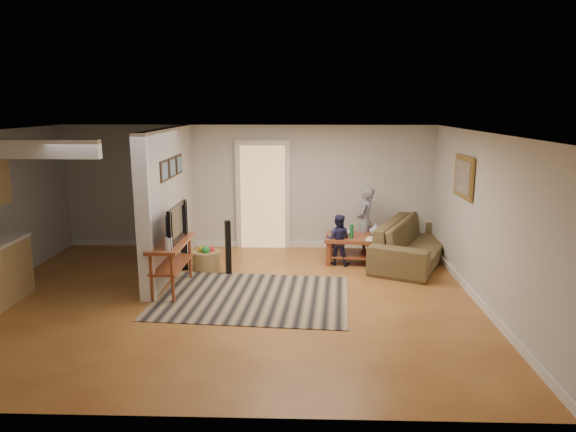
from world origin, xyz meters
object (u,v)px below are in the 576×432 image
at_px(toddler, 338,264).
at_px(sofa, 413,260).
at_px(coffee_table, 361,242).
at_px(child, 364,255).
at_px(speaker_left, 228,247).
at_px(toy_basket, 207,259).
at_px(speaker_right, 183,240).
at_px(tv_console, 172,246).

bearing_deg(toddler, sofa, -154.03).
xyz_separation_m(coffee_table, child, (0.11, 0.45, -0.39)).
height_order(speaker_left, child, speaker_left).
bearing_deg(toy_basket, toddler, 8.36).
relative_size(speaker_left, speaker_right, 0.86).
xyz_separation_m(sofa, tv_console, (-4.15, -1.69, 0.72)).
bearing_deg(speaker_left, child, 7.11).
relative_size(sofa, child, 1.93).
distance_m(coffee_table, speaker_right, 3.25).
bearing_deg(child, speaker_left, -41.39).
distance_m(speaker_right, toddler, 2.84).
distance_m(speaker_left, child, 2.80).
xyz_separation_m(coffee_table, tv_console, (-3.14, -1.55, 0.33)).
bearing_deg(speaker_right, coffee_table, -15.07).
xyz_separation_m(coffee_table, speaker_right, (-3.20, -0.52, 0.16)).
distance_m(speaker_right, child, 3.50).
bearing_deg(sofa, speaker_left, 129.53).
distance_m(speaker_left, toddler, 2.08).
height_order(sofa, speaker_right, speaker_right).
bearing_deg(child, toy_basket, -49.08).
bearing_deg(toy_basket, tv_console, -107.61).
relative_size(coffee_table, toddler, 1.45).
distance_m(coffee_table, tv_console, 3.52).
bearing_deg(toy_basket, speaker_right, -175.56).
height_order(speaker_left, toy_basket, speaker_left).
bearing_deg(toy_basket, child, 17.91).
height_order(coffee_table, speaker_right, speaker_right).
xyz_separation_m(speaker_right, child, (3.32, 0.97, -0.55)).
bearing_deg(speaker_left, speaker_right, 146.61).
bearing_deg(coffee_table, toy_basket, -170.07).
relative_size(sofa, toddler, 2.78).
xyz_separation_m(speaker_left, toddler, (1.94, 0.60, -0.48)).
xyz_separation_m(coffee_table, speaker_left, (-2.38, -0.74, 0.08)).
relative_size(child, toddler, 1.44).
height_order(speaker_left, toddler, speaker_left).
height_order(tv_console, child, tv_console).
height_order(tv_console, toy_basket, tv_console).
bearing_deg(sofa, toy_basket, 124.32).
distance_m(sofa, coffee_table, 1.09).
height_order(toy_basket, child, child).
relative_size(coffee_table, speaker_right, 1.24).
relative_size(speaker_left, toddler, 1.01).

